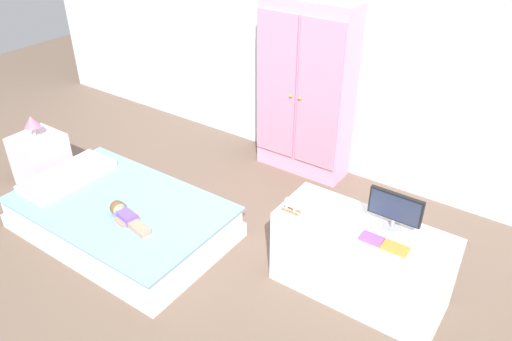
{
  "coord_description": "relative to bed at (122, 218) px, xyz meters",
  "views": [
    {
      "loc": [
        1.7,
        -1.82,
        2.22
      ],
      "look_at": [
        0.15,
        0.41,
        0.54
      ],
      "focal_mm": 34.65,
      "sensor_mm": 36.0,
      "label": 1
    }
  ],
  "objects": [
    {
      "name": "nightstand",
      "position": [
        -1.02,
        0.09,
        0.09
      ],
      "size": [
        0.34,
        0.34,
        0.41
      ],
      "primitive_type": "cube",
      "color": "silver",
      "rests_on": "ground_plane"
    },
    {
      "name": "ground_plane",
      "position": [
        0.65,
        0.08,
        -0.13
      ],
      "size": [
        10.0,
        10.0,
        0.02
      ],
      "primitive_type": "cube",
      "color": "brown"
    },
    {
      "name": "pillow",
      "position": [
        -0.55,
        -0.0,
        0.15
      ],
      "size": [
        0.32,
        0.66,
        0.05
      ],
      "primitive_type": "cube",
      "color": "silver",
      "rests_on": "bed"
    },
    {
      "name": "book_orange",
      "position": [
        1.82,
        0.31,
        0.39
      ],
      "size": [
        0.14,
        0.09,
        0.01
      ],
      "primitive_type": "cube",
      "color": "orange",
      "rests_on": "tv_stand"
    },
    {
      "name": "table_lamp",
      "position": [
        -1.02,
        0.09,
        0.41
      ],
      "size": [
        0.12,
        0.12,
        0.17
      ],
      "color": "#B7B2AD",
      "rests_on": "nightstand"
    },
    {
      "name": "wardrobe",
      "position": [
        0.6,
        1.47,
        0.59
      ],
      "size": [
        0.75,
        0.31,
        1.42
      ],
      "color": "#E599BC",
      "rests_on": "ground_plane"
    },
    {
      "name": "tv_stand",
      "position": [
        1.61,
        0.4,
        0.13
      ],
      "size": [
        1.0,
        0.41,
        0.51
      ],
      "primitive_type": "cube",
      "color": "white",
      "rests_on": "ground_plane"
    },
    {
      "name": "book_purple",
      "position": [
        1.69,
        0.31,
        0.39
      ],
      "size": [
        0.12,
        0.08,
        0.02
      ],
      "primitive_type": "cube",
      "color": "#8E51B2",
      "rests_on": "tv_stand"
    },
    {
      "name": "rocking_horse_toy",
      "position": [
        1.21,
        0.28,
        0.45
      ],
      "size": [
        0.11,
        0.04,
        0.13
      ],
      "color": "#8E6642",
      "rests_on": "tv_stand"
    },
    {
      "name": "bed",
      "position": [
        0.0,
        0.0,
        0.0
      ],
      "size": [
        1.49,
        0.92,
        0.24
      ],
      "color": "white",
      "rests_on": "ground_plane"
    },
    {
      "name": "tv_monitor",
      "position": [
        1.74,
        0.47,
        0.52
      ],
      "size": [
        0.3,
        0.1,
        0.23
      ],
      "color": "#99999E",
      "rests_on": "tv_stand"
    },
    {
      "name": "doll",
      "position": [
        0.15,
        -0.1,
        0.16
      ],
      "size": [
        0.39,
        0.15,
        0.1
      ],
      "color": "#6B4CB2",
      "rests_on": "bed"
    },
    {
      "name": "back_wall",
      "position": [
        0.65,
        1.66,
        1.23
      ],
      "size": [
        6.4,
        0.05,
        2.7
      ],
      "primitive_type": "cube",
      "color": "silver",
      "rests_on": "ground_plane"
    }
  ]
}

